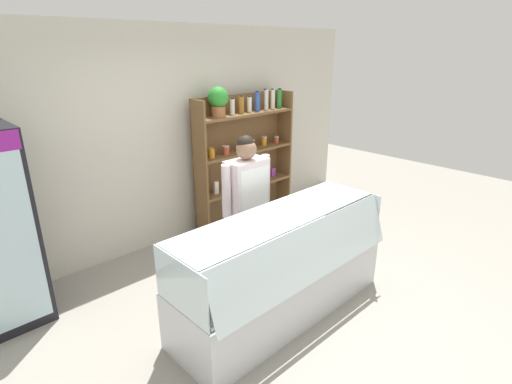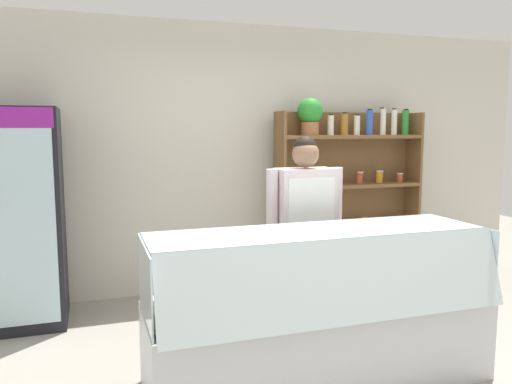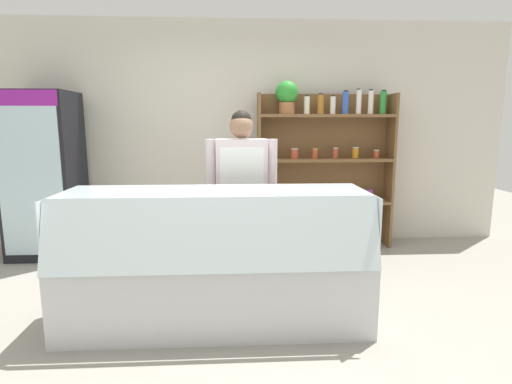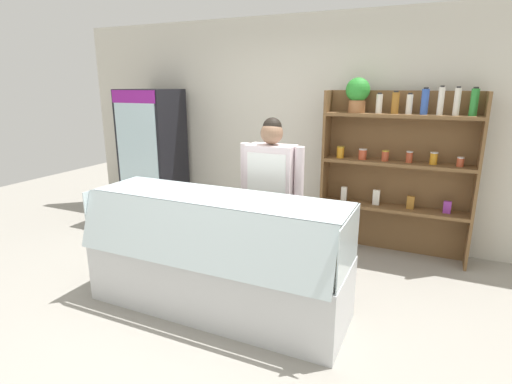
{
  "view_description": "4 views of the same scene",
  "coord_description": "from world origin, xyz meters",
  "views": [
    {
      "loc": [
        -2.56,
        -2.25,
        2.43
      ],
      "look_at": [
        -0.02,
        0.4,
        1.09
      ],
      "focal_mm": 28.0,
      "sensor_mm": 36.0,
      "label": 1
    },
    {
      "loc": [
        -1.5,
        -2.89,
        1.65
      ],
      "look_at": [
        -0.41,
        0.37,
        1.22
      ],
      "focal_mm": 35.0,
      "sensor_mm": 36.0,
      "label": 2
    },
    {
      "loc": [
        0.02,
        -2.91,
        1.49
      ],
      "look_at": [
        0.2,
        0.48,
        0.9
      ],
      "focal_mm": 28.0,
      "sensor_mm": 36.0,
      "label": 3
    },
    {
      "loc": [
        1.48,
        -2.76,
        1.89
      ],
      "look_at": [
        -0.09,
        0.66,
        0.87
      ],
      "focal_mm": 28.0,
      "sensor_mm": 36.0,
      "label": 4
    }
  ],
  "objects": [
    {
      "name": "shop_clerk",
      "position": [
        0.08,
        0.63,
        0.95
      ],
      "size": [
        0.64,
        0.25,
        1.6
      ],
      "color": "#2D2D38",
      "rests_on": "ground"
    },
    {
      "name": "shelving_unit",
      "position": [
        1.04,
        1.8,
        1.11
      ],
      "size": [
        1.61,
        0.29,
        1.96
      ],
      "color": "brown",
      "rests_on": "ground"
    },
    {
      "name": "back_wall",
      "position": [
        0.0,
        2.08,
        1.35
      ],
      "size": [
        6.8,
        0.1,
        2.7
      ],
      "primitive_type": "cube",
      "color": "beige",
      "rests_on": "ground"
    },
    {
      "name": "deli_display_case",
      "position": [
        -0.13,
        -0.07,
        0.31
      ],
      "size": [
        2.23,
        0.78,
        1.01
      ],
      "color": "silver",
      "rests_on": "ground"
    },
    {
      "name": "ground_plane",
      "position": [
        0.0,
        0.0,
        0.0
      ],
      "size": [
        12.0,
        12.0,
        0.0
      ],
      "primitive_type": "plane",
      "color": "gray"
    },
    {
      "name": "drinks_fridge",
      "position": [
        -2.1,
        1.62,
        0.91
      ],
      "size": [
        0.73,
        0.64,
        1.83
      ],
      "color": "black",
      "rests_on": "ground"
    }
  ]
}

